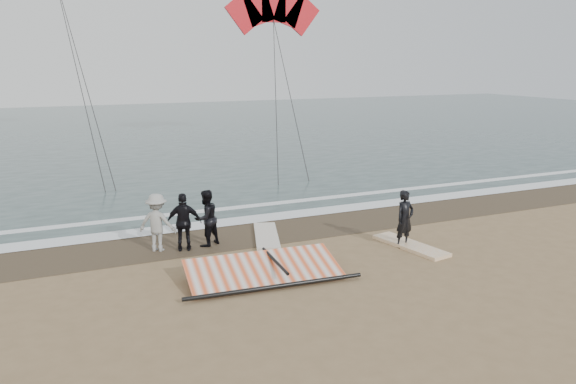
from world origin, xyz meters
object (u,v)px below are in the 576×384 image
at_px(board_cream, 266,236).
at_px(sail_rig, 259,270).
at_px(man_main, 405,219).
at_px(board_white, 410,245).

height_order(board_cream, sail_rig, sail_rig).
distance_m(man_main, sail_rig, 4.80).
bearing_deg(sail_rig, man_main, 6.74).
distance_m(board_cream, sail_rig, 3.26).
distance_m(board_white, board_cream, 4.33).
height_order(man_main, board_white, man_main).
bearing_deg(board_cream, board_white, -17.34).
relative_size(man_main, board_cream, 0.65).
bearing_deg(board_cream, sail_rig, -96.36).
bearing_deg(board_white, sail_rig, 174.95).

